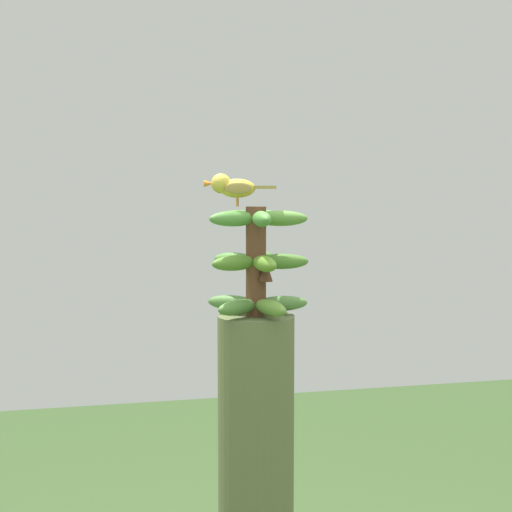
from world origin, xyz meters
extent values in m
cylinder|color=brown|center=(0.00, 0.00, 1.50)|extent=(0.05, 0.05, 0.28)
ellipsoid|color=#4E7D39|center=(0.00, 0.07, 1.39)|extent=(0.04, 0.14, 0.04)
ellipsoid|color=#56822C|center=(-0.06, 0.02, 1.39)|extent=(0.15, 0.08, 0.04)
ellipsoid|color=#507E3B|center=(-0.04, -0.06, 1.39)|extent=(0.12, 0.14, 0.04)
ellipsoid|color=#4C7A34|center=(0.04, -0.06, 1.39)|extent=(0.11, 0.14, 0.04)
ellipsoid|color=#5D8B34|center=(0.06, 0.02, 1.39)|extent=(0.15, 0.08, 0.04)
ellipsoid|color=#4E8838|center=(-0.05, -0.04, 1.50)|extent=(0.13, 0.12, 0.04)
ellipsoid|color=#4E7D29|center=(0.03, -0.06, 1.50)|extent=(0.09, 0.14, 0.04)
ellipsoid|color=#5C8C2A|center=(0.06, 0.01, 1.50)|extent=(0.14, 0.05, 0.04)
ellipsoid|color=#4A7C2C|center=(0.01, 0.06, 1.50)|extent=(0.07, 0.15, 0.04)
ellipsoid|color=#4F8A30|center=(-0.06, 0.03, 1.50)|extent=(0.14, 0.10, 0.04)
ellipsoid|color=#4E8A39|center=(0.02, -0.06, 1.61)|extent=(0.08, 0.15, 0.04)
ellipsoid|color=#4A8A38|center=(0.06, 0.00, 1.61)|extent=(0.14, 0.05, 0.04)
ellipsoid|color=#558935|center=(0.02, 0.06, 1.61)|extent=(0.09, 0.15, 0.04)
ellipsoid|color=#4F8939|center=(-0.05, 0.04, 1.61)|extent=(0.14, 0.12, 0.04)
ellipsoid|color=#4A8429|center=(-0.05, -0.03, 1.61)|extent=(0.14, 0.11, 0.04)
cone|color=#4C2D1E|center=(0.03, 0.02, 1.48)|extent=(0.04, 0.04, 0.06)
cylinder|color=#C68933|center=(-0.03, -0.04, 1.65)|extent=(0.01, 0.01, 0.02)
cylinder|color=#C68933|center=(-0.01, -0.05, 1.65)|extent=(0.01, 0.01, 0.02)
ellipsoid|color=gold|center=(-0.02, -0.05, 1.69)|extent=(0.07, 0.10, 0.05)
ellipsoid|color=olive|center=(-0.04, -0.03, 1.69)|extent=(0.03, 0.07, 0.03)
ellipsoid|color=olive|center=(0.01, -0.05, 1.69)|extent=(0.03, 0.07, 0.03)
cube|color=olive|center=(0.00, 0.02, 1.69)|extent=(0.04, 0.06, 0.01)
sphere|color=gold|center=(-0.03, -0.09, 1.70)|extent=(0.05, 0.05, 0.05)
sphere|color=black|center=(-0.01, -0.10, 1.70)|extent=(0.01, 0.01, 0.01)
cone|color=orange|center=(-0.04, -0.12, 1.70)|extent=(0.02, 0.03, 0.02)
camera|label=1|loc=(1.84, -0.42, 1.67)|focal=51.54mm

